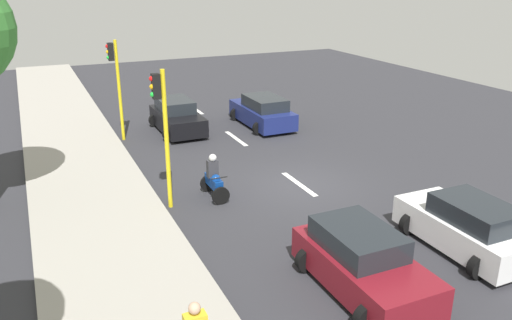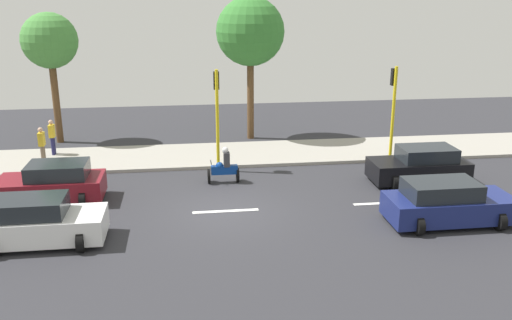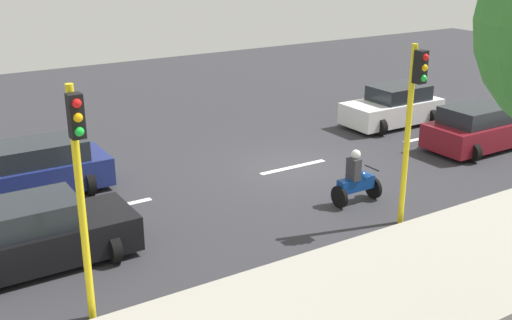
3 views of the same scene
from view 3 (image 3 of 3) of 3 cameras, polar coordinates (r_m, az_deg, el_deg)
The scene contains 12 objects.
ground_plane at distance 19.60m, azimuth 3.43°, elevation -0.80°, with size 40.00×60.00×0.10m, color #2D2D33.
sidewalk at distance 14.91m, azimuth 19.32°, elevation -8.24°, with size 4.00×60.00×0.15m, color #9E998E.
lane_stripe_north at distance 17.05m, azimuth -13.32°, elevation -4.32°, with size 0.20×2.40×0.01m, color white.
lane_stripe_mid at distance 19.58m, azimuth 3.43°, elevation -0.65°, with size 0.20×2.40×0.01m, color white.
lane_stripe_south at distance 23.41m, azimuth 15.51°, elevation 2.05°, with size 0.20×2.40×0.01m, color white.
car_dark_blue at distance 18.29m, azimuth -19.82°, elevation -0.94°, with size 2.22×4.29×1.52m.
car_white at distance 24.45m, azimuth 12.47°, elevation 4.75°, with size 2.15×3.89×1.52m.
car_maroon at distance 22.37m, azimuth 19.70°, elevation 2.70°, with size 2.22×3.86×1.52m.
car_black at distance 14.37m, azimuth -19.29°, elevation -6.47°, with size 2.17×3.99×1.52m.
motorcycle at distance 16.92m, azimuth 9.17°, elevation -1.88°, with size 0.60×1.30×1.53m.
traffic_light_corner at distance 15.17m, azimuth 14.13°, elevation 4.37°, with size 0.49×0.24×4.50m.
traffic_light_midblock at distance 11.13m, azimuth -15.84°, elevation -1.28°, with size 0.49×0.24×4.50m.
Camera 3 is at (14.94, -10.72, 6.73)m, focal length 43.70 mm.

